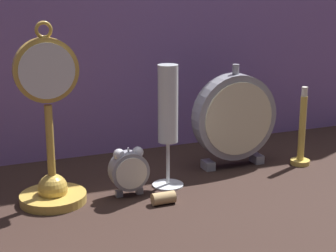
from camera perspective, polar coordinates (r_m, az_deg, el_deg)
name	(u,v)px	position (r m, az deg, el deg)	size (l,w,h in m)	color
ground_plane	(185,200)	(1.03, 1.70, -7.57)	(4.00, 4.00, 0.00)	black
pocket_watch_on_stand	(50,145)	(1.00, -11.87, -1.94)	(0.12, 0.12, 0.32)	gold
alarm_clock_twin_bell	(129,169)	(1.03, -3.99, -4.41)	(0.07, 0.03, 0.09)	gray
mantel_clock_silver	(235,117)	(1.18, 6.78, 0.86)	(0.18, 0.04, 0.22)	gray
champagne_flute	(168,114)	(1.05, 0.00, 1.24)	(0.06, 0.06, 0.24)	silver
brass_candlestick	(302,138)	(1.23, 13.41, -1.19)	(0.04, 0.04, 0.17)	gold
wine_cork	(163,198)	(1.01, -0.50, -7.30)	(0.02, 0.02, 0.04)	tan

